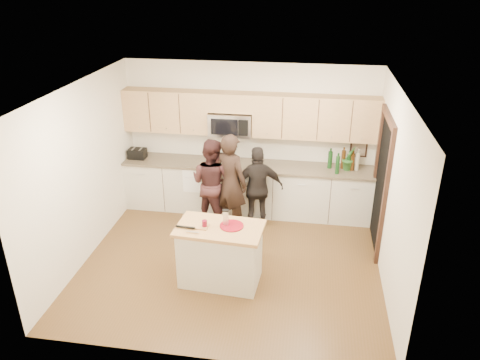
% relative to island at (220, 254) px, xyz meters
% --- Properties ---
extents(floor, '(4.50, 4.50, 0.00)m').
position_rel_island_xyz_m(floor, '(0.07, 0.50, -0.45)').
color(floor, '#55381D').
rests_on(floor, ground).
extents(room_shell, '(4.52, 4.02, 2.71)m').
position_rel_island_xyz_m(room_shell, '(0.07, 0.50, 1.28)').
color(room_shell, beige).
rests_on(room_shell, ground).
extents(back_cabinetry, '(4.50, 0.66, 0.94)m').
position_rel_island_xyz_m(back_cabinetry, '(0.07, 2.19, 0.02)').
color(back_cabinetry, beige).
rests_on(back_cabinetry, ground).
extents(upper_cabinetry, '(4.50, 0.33, 0.75)m').
position_rel_island_xyz_m(upper_cabinetry, '(0.11, 2.34, 1.39)').
color(upper_cabinetry, tan).
rests_on(upper_cabinetry, ground).
extents(microwave, '(0.76, 0.41, 0.40)m').
position_rel_island_xyz_m(microwave, '(-0.24, 2.30, 1.20)').
color(microwave, silver).
rests_on(microwave, ground).
extents(doorway, '(0.06, 1.25, 2.20)m').
position_rel_island_xyz_m(doorway, '(2.30, 1.40, 0.70)').
color(doorway, black).
rests_on(doorway, ground).
extents(framed_picture, '(0.30, 0.03, 0.38)m').
position_rel_island_xyz_m(framed_picture, '(2.02, 2.48, 0.83)').
color(framed_picture, black).
rests_on(framed_picture, ground).
extents(dish_towel, '(0.34, 0.60, 0.48)m').
position_rel_island_xyz_m(dish_towel, '(-0.88, 2.00, 0.35)').
color(dish_towel, white).
rests_on(dish_towel, ground).
extents(island, '(1.24, 0.78, 0.90)m').
position_rel_island_xyz_m(island, '(0.00, 0.00, 0.00)').
color(island, beige).
rests_on(island, ground).
extents(red_plate, '(0.33, 0.33, 0.02)m').
position_rel_island_xyz_m(red_plate, '(0.16, 0.05, 0.45)').
color(red_plate, maroon).
rests_on(red_plate, island).
extents(box_grater, '(0.09, 0.06, 0.23)m').
position_rel_island_xyz_m(box_grater, '(0.08, 0.06, 0.58)').
color(box_grater, silver).
rests_on(box_grater, red_plate).
extents(drink_glass, '(0.07, 0.07, 0.10)m').
position_rel_island_xyz_m(drink_glass, '(-0.20, -0.04, 0.50)').
color(drink_glass, maroon).
rests_on(drink_glass, island).
extents(cutting_board, '(0.28, 0.20, 0.02)m').
position_rel_island_xyz_m(cutting_board, '(-0.29, -0.03, 0.45)').
color(cutting_board, tan).
rests_on(cutting_board, island).
extents(tongs, '(0.28, 0.05, 0.02)m').
position_rel_island_xyz_m(tongs, '(-0.46, -0.12, 0.47)').
color(tongs, black).
rests_on(tongs, cutting_board).
extents(knife, '(0.19, 0.03, 0.01)m').
position_rel_island_xyz_m(knife, '(-0.33, -0.21, 0.47)').
color(knife, silver).
rests_on(knife, cutting_board).
extents(toaster, '(0.31, 0.23, 0.18)m').
position_rel_island_xyz_m(toaster, '(-1.98, 2.17, 0.57)').
color(toaster, black).
rests_on(toaster, back_cabinetry).
extents(bottle_cluster, '(0.54, 0.33, 0.39)m').
position_rel_island_xyz_m(bottle_cluster, '(1.78, 2.20, 0.67)').
color(bottle_cluster, '#113312').
rests_on(bottle_cluster, back_cabinetry).
extents(orchid, '(0.31, 0.30, 0.44)m').
position_rel_island_xyz_m(orchid, '(1.85, 2.22, 0.71)').
color(orchid, '#35702C').
rests_on(orchid, back_cabinetry).
extents(woman_left, '(0.75, 0.66, 1.73)m').
position_rel_island_xyz_m(woman_left, '(-0.11, 1.53, 0.41)').
color(woman_left, black).
rests_on(woman_left, ground).
extents(woman_center, '(0.93, 0.83, 1.58)m').
position_rel_island_xyz_m(woman_center, '(-0.46, 1.63, 0.34)').
color(woman_center, '#33191A').
rests_on(woman_center, ground).
extents(woman_right, '(0.94, 0.57, 1.49)m').
position_rel_island_xyz_m(woman_right, '(0.34, 1.63, 0.29)').
color(woman_right, black).
rests_on(woman_right, ground).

